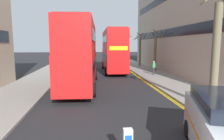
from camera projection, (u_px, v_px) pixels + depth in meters
The scene contains 12 objects.
sidewalk_right at pixel (163, 79), 20.40m from camera, with size 4.00×80.00×0.14m, color gray.
sidewalk_left at pixel (36, 82), 19.00m from camera, with size 4.00×80.00×0.14m, color gray.
kerb_line_outer at pixel (150, 84), 18.21m from camera, with size 0.10×56.00×0.01m, color yellow.
kerb_line_inner at pixel (148, 84), 18.20m from camera, with size 0.10×56.00×0.01m, color yellow.
double_decker_bus_away at pixel (80, 52), 16.68m from camera, with size 3.16×10.91×5.64m.
double_decker_bus_oncoming at pixel (113, 49), 26.34m from camera, with size 2.91×10.84×5.64m.
pedestrian_far at pixel (154, 68), 22.93m from camera, with size 0.34×0.22×1.62m.
street_tree_near at pixel (140, 50), 32.16m from camera, with size 1.70×1.72×5.51m.
street_tree_mid at pixel (216, 52), 10.65m from camera, with size 1.61×1.62×6.77m.
street_tree_far at pixel (127, 47), 43.06m from camera, with size 1.57×1.57×6.11m.
street_tree_distant at pixel (155, 52), 25.97m from camera, with size 1.53×1.41×5.53m.
townhouse_terrace_right at pixel (199, 22), 26.07m from camera, with size 10.08×28.00×13.46m.
Camera 1 is at (-1.08, -3.38, 3.73)m, focal length 31.13 mm.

